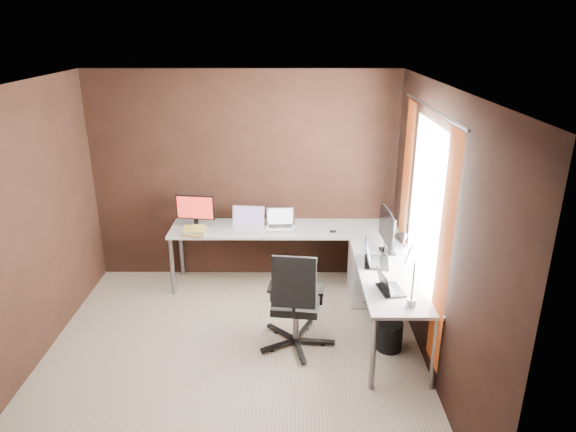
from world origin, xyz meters
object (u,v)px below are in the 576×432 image
object	(u,v)px
drawer_pedestal	(368,274)
monitor_right	(387,229)
desk_lamp	(405,260)
office_chair	(296,319)
laptop_silver	(280,223)
monitor_left	(195,210)
laptop_white	(248,224)
laptop_black_small	(388,287)
book_stack	(195,231)
wastebasket	(389,336)
laptop_black_big	(373,259)

from	to	relation	value
drawer_pedestal	monitor_right	xyz separation A→B (m)	(0.11, -0.33, 0.69)
desk_lamp	office_chair	bearing A→B (deg)	161.14
laptop_silver	office_chair	world-z (taller)	office_chair
monitor_left	laptop_silver	size ratio (longest dim) A/B	1.29
laptop_white	desk_lamp	bearing A→B (deg)	-43.77
drawer_pedestal	monitor_right	distance (m)	0.77
monitor_left	laptop_black_small	xyz separation A→B (m)	(1.96, -1.51, -0.18)
monitor_right	book_stack	size ratio (longest dim) A/B	1.96
office_chair	book_stack	bearing A→B (deg)	143.14
drawer_pedestal	office_chair	world-z (taller)	office_chair
laptop_silver	desk_lamp	world-z (taller)	desk_lamp
drawer_pedestal	office_chair	bearing A→B (deg)	-131.83
book_stack	laptop_silver	bearing A→B (deg)	12.30
office_chair	wastebasket	distance (m)	0.92
book_stack	desk_lamp	bearing A→B (deg)	-36.37
laptop_white	office_chair	size ratio (longest dim) A/B	0.39
laptop_white	monitor_left	bearing A→B (deg)	-177.18
laptop_silver	desk_lamp	bearing A→B (deg)	-61.45
monitor_left	monitor_right	world-z (taller)	monitor_right
monitor_right	laptop_black_big	bearing A→B (deg)	143.71
monitor_left	laptop_black_small	world-z (taller)	monitor_left
wastebasket	laptop_black_small	bearing A→B (deg)	-115.93
monitor_right	wastebasket	xyz separation A→B (m)	(-0.04, -0.65, -0.85)
laptop_black_small	book_stack	size ratio (longest dim) A/B	1.09
book_stack	office_chair	distance (m)	1.64
drawer_pedestal	laptop_white	xyz separation A→B (m)	(-1.38, 0.33, 0.48)
desk_lamp	wastebasket	world-z (taller)	desk_lamp
drawer_pedestal	book_stack	bearing A→B (deg)	175.64
office_chair	laptop_white	bearing A→B (deg)	120.27
monitor_right	laptop_white	distance (m)	1.64
laptop_black_big	desk_lamp	xyz separation A→B (m)	(0.13, -0.75, 0.34)
laptop_black_big	laptop_black_small	size ratio (longest dim) A/B	1.18
monitor_left	laptop_white	xyz separation A→B (m)	(0.60, -0.03, -0.17)
monitor_right	laptop_white	world-z (taller)	monitor_right
laptop_black_big	laptop_white	bearing A→B (deg)	63.59
office_chair	laptop_black_big	bearing A→B (deg)	30.71
laptop_white	laptop_black_small	xyz separation A→B (m)	(1.36, -1.49, -0.01)
book_stack	wastebasket	size ratio (longest dim) A/B	1.01
wastebasket	laptop_black_big	bearing A→B (deg)	109.15
laptop_black_big	desk_lamp	size ratio (longest dim) A/B	0.59
office_chair	monitor_left	bearing A→B (deg)	138.60
laptop_black_big	book_stack	world-z (taller)	laptop_black_big
laptop_white	office_chair	world-z (taller)	office_chair
monitor_left	book_stack	distance (m)	0.27
monitor_right	laptop_white	bearing A→B (deg)	62.57
monitor_right	office_chair	world-z (taller)	monitor_right
monitor_left	laptop_silver	world-z (taller)	monitor_left
monitor_right	laptop_white	size ratio (longest dim) A/B	1.42
monitor_right	laptop_silver	world-z (taller)	monitor_right
book_stack	desk_lamp	world-z (taller)	desk_lamp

